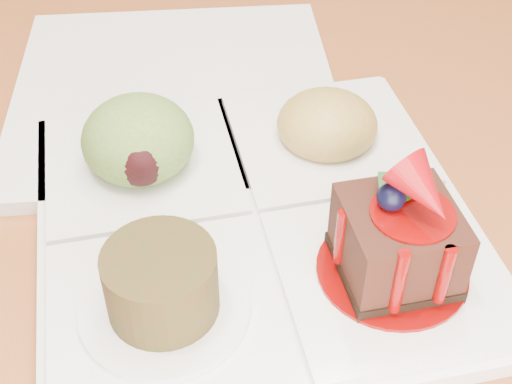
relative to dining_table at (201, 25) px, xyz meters
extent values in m
plane|color=brown|center=(0.00, 0.00, -0.68)|extent=(6.00, 6.00, 0.00)
cube|color=silver|center=(-0.01, -0.40, 0.07)|extent=(0.28, 0.28, 0.01)
cube|color=silver|center=(0.05, -0.46, 0.08)|extent=(0.13, 0.13, 0.01)
cube|color=silver|center=(-0.08, -0.47, 0.08)|extent=(0.13, 0.13, 0.01)
cube|color=silver|center=(-0.08, -0.33, 0.08)|extent=(0.13, 0.13, 0.01)
cube|color=silver|center=(0.05, -0.33, 0.08)|extent=(0.13, 0.13, 0.01)
cylinder|color=#660403|center=(0.05, -0.46, 0.09)|extent=(0.09, 0.09, 0.00)
cube|color=black|center=(0.05, -0.46, 0.09)|extent=(0.07, 0.07, 0.01)
cube|color=#32170D|center=(0.05, -0.46, 0.11)|extent=(0.06, 0.06, 0.04)
cylinder|color=#660403|center=(0.05, -0.46, 0.13)|extent=(0.05, 0.05, 0.00)
sphere|color=black|center=(0.05, -0.46, 0.14)|extent=(0.02, 0.02, 0.02)
cone|color=maroon|center=(0.06, -0.47, 0.15)|extent=(0.04, 0.05, 0.04)
cube|color=#114310|center=(0.06, -0.45, 0.14)|extent=(0.02, 0.02, 0.01)
cube|color=#114310|center=(0.05, -0.45, 0.14)|extent=(0.01, 0.02, 0.01)
cylinder|color=#660403|center=(0.04, -0.50, 0.11)|extent=(0.01, 0.01, 0.04)
cylinder|color=#660403|center=(0.07, -0.50, 0.11)|extent=(0.01, 0.01, 0.04)
cylinder|color=#660403|center=(0.02, -0.46, 0.11)|extent=(0.01, 0.01, 0.04)
cylinder|color=silver|center=(-0.08, -0.47, 0.09)|extent=(0.10, 0.10, 0.00)
cylinder|color=#3F2512|center=(-0.08, -0.47, 0.11)|extent=(0.06, 0.06, 0.04)
cylinder|color=#40200D|center=(-0.08, -0.47, 0.12)|extent=(0.05, 0.05, 0.00)
ellipsoid|color=olive|center=(-0.08, -0.33, 0.10)|extent=(0.08, 0.08, 0.06)
ellipsoid|color=black|center=(-0.08, -0.36, 0.10)|extent=(0.04, 0.03, 0.03)
ellipsoid|color=#A18D3A|center=(0.05, -0.33, 0.09)|extent=(0.07, 0.07, 0.04)
cube|color=red|center=(0.07, -0.32, 0.10)|extent=(0.02, 0.02, 0.02)
cube|color=#557C1B|center=(0.05, -0.31, 0.10)|extent=(0.02, 0.02, 0.02)
cube|color=red|center=(0.04, -0.32, 0.10)|extent=(0.02, 0.02, 0.02)
cube|color=#557C1B|center=(0.04, -0.33, 0.10)|extent=(0.02, 0.02, 0.02)
cube|color=red|center=(0.05, -0.35, 0.10)|extent=(0.02, 0.02, 0.02)
cube|color=#557C1B|center=(0.06, -0.34, 0.10)|extent=(0.02, 0.02, 0.01)
cube|color=silver|center=(-0.05, -0.24, 0.07)|extent=(0.28, 0.28, 0.01)
camera|label=1|loc=(-0.08, -0.72, 0.40)|focal=50.00mm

